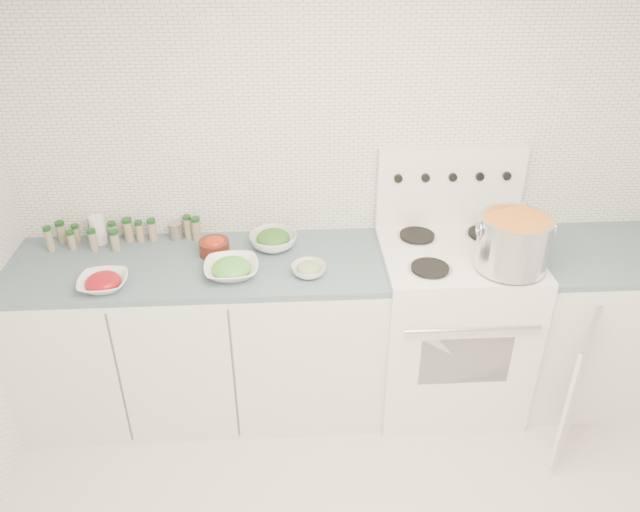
{
  "coord_description": "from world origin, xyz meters",
  "views": [
    {
      "loc": [
        -0.36,
        -1.45,
        2.49
      ],
      "look_at": [
        -0.21,
        1.14,
        0.95
      ],
      "focal_mm": 35.0,
      "sensor_mm": 36.0,
      "label": 1
    }
  ],
  "objects_px": {
    "stock_pot": "(514,241)",
    "bowl_tomato": "(103,282)",
    "stove": "(449,321)",
    "bowl_snowpea": "(231,268)"
  },
  "relations": [
    {
      "from": "stove",
      "to": "bowl_snowpea",
      "type": "relative_size",
      "value": 5.01
    },
    {
      "from": "stove",
      "to": "bowl_snowpea",
      "type": "xyz_separation_m",
      "value": [
        -1.12,
        -0.12,
        0.44
      ]
    },
    {
      "from": "stock_pot",
      "to": "bowl_tomato",
      "type": "relative_size",
      "value": 1.53
    },
    {
      "from": "bowl_tomato",
      "to": "bowl_snowpea",
      "type": "distance_m",
      "value": 0.59
    },
    {
      "from": "stove",
      "to": "bowl_tomato",
      "type": "distance_m",
      "value": 1.76
    },
    {
      "from": "bowl_tomato",
      "to": "stock_pot",
      "type": "bearing_deg",
      "value": 0.27
    },
    {
      "from": "bowl_tomato",
      "to": "stove",
      "type": "bearing_deg",
      "value": 6.45
    },
    {
      "from": "stove",
      "to": "bowl_tomato",
      "type": "bearing_deg",
      "value": -173.55
    },
    {
      "from": "bowl_snowpea",
      "to": "stove",
      "type": "bearing_deg",
      "value": 5.9
    },
    {
      "from": "stock_pot",
      "to": "bowl_tomato",
      "type": "distance_m",
      "value": 1.9
    }
  ]
}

